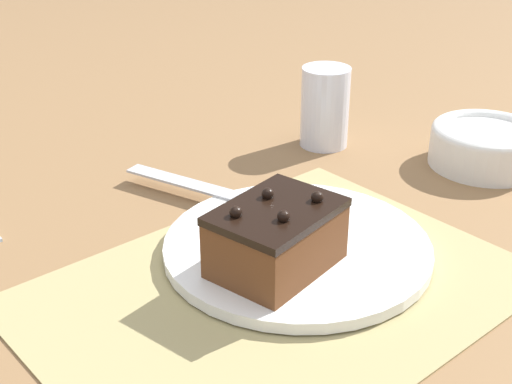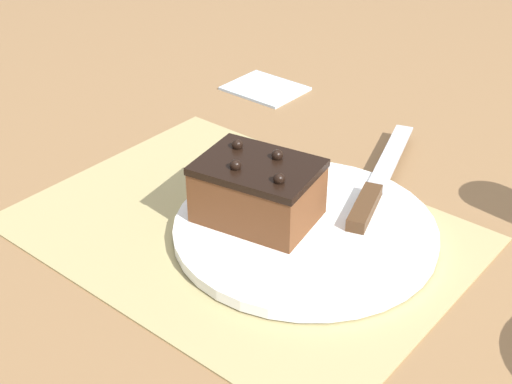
{
  "view_description": "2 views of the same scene",
  "coord_description": "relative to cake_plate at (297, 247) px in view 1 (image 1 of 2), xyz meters",
  "views": [
    {
      "loc": [
        -0.39,
        -0.42,
        0.39
      ],
      "look_at": [
        0.03,
        0.06,
        0.07
      ],
      "focal_mm": 50.0,
      "sensor_mm": 36.0,
      "label": 1
    },
    {
      "loc": [
        0.41,
        -0.47,
        0.44
      ],
      "look_at": [
        0.02,
        -0.0,
        0.06
      ],
      "focal_mm": 50.0,
      "sensor_mm": 36.0,
      "label": 2
    }
  ],
  "objects": [
    {
      "name": "cake_plate",
      "position": [
        0.0,
        0.0,
        0.0
      ],
      "size": [
        0.28,
        0.28,
        0.01
      ],
      "color": "white",
      "rests_on": "placemat_woven"
    },
    {
      "name": "chocolate_cake",
      "position": [
        -0.05,
        -0.02,
        0.04
      ],
      "size": [
        0.14,
        0.11,
        0.07
      ],
      "rotation": [
        0.0,
        0.0,
        0.18
      ],
      "color": "brown",
      "rests_on": "cake_plate"
    },
    {
      "name": "small_bowl",
      "position": [
        0.34,
        0.0,
        0.02
      ],
      "size": [
        0.14,
        0.14,
        0.05
      ],
      "color": "white",
      "rests_on": "ground_plane"
    },
    {
      "name": "ground_plane",
      "position": [
        -0.06,
        -0.03,
        -0.01
      ],
      "size": [
        3.0,
        3.0,
        0.0
      ],
      "primitive_type": "plane",
      "color": "olive"
    },
    {
      "name": "drinking_glass",
      "position": [
        0.23,
        0.19,
        0.05
      ],
      "size": [
        0.07,
        0.07,
        0.11
      ],
      "color": "white",
      "rests_on": "ground_plane"
    },
    {
      "name": "serving_knife",
      "position": [
        0.02,
        0.1,
        0.01
      ],
      "size": [
        0.1,
        0.25,
        0.01
      ],
      "rotation": [
        0.0,
        0.0,
        0.32
      ],
      "color": "#472D19",
      "rests_on": "cake_plate"
    },
    {
      "name": "placemat_woven",
      "position": [
        -0.06,
        -0.03,
        -0.01
      ],
      "size": [
        0.46,
        0.34,
        0.0
      ],
      "primitive_type": "cube",
      "color": "tan",
      "rests_on": "ground_plane"
    }
  ]
}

